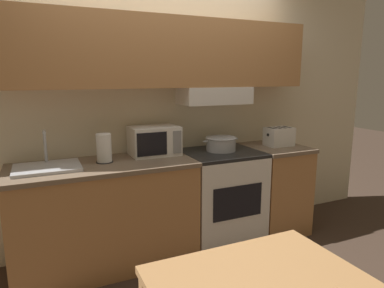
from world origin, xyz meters
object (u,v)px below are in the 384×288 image
Objects in this scene: microwave at (154,141)px; paper_towel_roll at (104,148)px; stove_range at (220,196)px; sink_basin at (47,167)px; toaster at (279,136)px; cooking_pot at (221,143)px.

microwave is 0.47m from paper_towel_roll.
microwave reaches higher than stove_range.
paper_towel_roll is (-1.07, 0.04, 0.56)m from stove_range.
sink_basin is (-1.50, 0.00, 0.46)m from stove_range.
sink_basin is at bearing -179.94° from toaster.
cooking_pot is 0.64m from microwave.
sink_basin is 2.04× the size of paper_towel_roll.
sink_basin is at bearing -171.39° from microwave.
stove_range is 0.86m from toaster.
sink_basin is at bearing -175.35° from paper_towel_roll.
microwave is 0.88× the size of sink_basin.
stove_range is 0.51m from cooking_pot.
stove_range is at bearing -1.97° from paper_towel_roll.
microwave reaches higher than paper_towel_roll.
paper_towel_roll is (0.44, 0.04, 0.10)m from sink_basin.
cooking_pot is 0.87× the size of microwave.
paper_towel_roll is at bearing 178.90° from toaster.
cooking_pot is 1.08m from paper_towel_roll.
stove_range is 1.57m from sink_basin.
microwave is at bearing 8.61° from sink_basin.
sink_basin reaches higher than stove_range.
paper_towel_roll is (-0.46, -0.10, -0.01)m from microwave.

